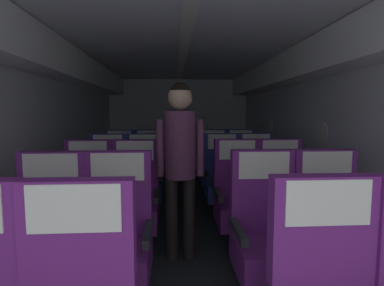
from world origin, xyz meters
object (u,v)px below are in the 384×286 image
object	(u,v)px
seat_d_left_window	(107,182)
seat_b_left_aisle	(117,241)
seat_d_left_aisle	(144,181)
seat_e_left_window	(119,169)
flight_attendant	(180,152)
seat_c_right_window	(239,200)
seat_b_right_window	(267,238)
seat_d_right_window	(223,180)
seat_e_left_aisle	(149,168)
seat_b_left_window	(48,244)
seat_e_right_aisle	(242,167)
seat_c_left_window	(87,203)
seat_c_left_aisle	(135,202)
seat_d_right_aisle	(257,180)
seat_e_right_window	(214,168)
seat_c_right_aisle	(282,200)
seat_b_right_aisle	(331,236)

from	to	relation	value
seat_d_left_window	seat_b_left_aisle	bearing A→B (deg)	-75.87
seat_d_left_aisle	seat_e_left_window	world-z (taller)	same
flight_attendant	seat_c_right_window	bearing A→B (deg)	13.27
seat_b_right_window	seat_d_left_aisle	world-z (taller)	same
seat_d_right_window	seat_e_left_aisle	bearing A→B (deg)	138.67
seat_b_left_window	seat_d_left_aisle	distance (m)	1.90
seat_e_right_aisle	seat_c_left_window	bearing A→B (deg)	-137.39
seat_c_left_aisle	seat_e_left_aisle	bearing A→B (deg)	90.11
seat_c_left_aisle	seat_d_right_aisle	world-z (taller)	same
seat_b_right_window	seat_e_right_aisle	xyz separation A→B (m)	(0.46, 2.76, 0.00)
seat_b_left_aisle	seat_e_right_window	world-z (taller)	same
seat_c_right_aisle	seat_c_left_window	bearing A→B (deg)	179.69
seat_b_right_aisle	seat_c_left_aisle	distance (m)	1.79
seat_c_right_aisle	seat_e_left_aisle	distance (m)	2.38
seat_b_left_aisle	seat_b_right_aisle	bearing A→B (deg)	-0.50
seat_b_left_window	seat_e_left_window	bearing A→B (deg)	90.07
seat_c_left_aisle	seat_d_left_aisle	xyz separation A→B (m)	(0.00, 0.92, 0.00)
seat_d_left_window	seat_e_left_aisle	bearing A→B (deg)	63.11
seat_e_right_window	flight_attendant	distance (m)	2.27
seat_e_right_window	flight_attendant	size ratio (longest dim) A/B	0.66
seat_c_left_aisle	seat_e_left_aisle	world-z (taller)	same
seat_e_left_window	seat_e_right_window	world-z (taller)	same
flight_attendant	seat_c_left_window	bearing A→B (deg)	151.01
seat_b_right_aisle	seat_d_right_aisle	xyz separation A→B (m)	(-0.01, 1.85, 0.00)
seat_d_right_window	flight_attendant	xyz separation A→B (m)	(-0.59, -1.19, 0.54)
seat_e_left_window	seat_e_left_aisle	size ratio (longest dim) A/B	1.00
seat_d_right_aisle	flight_attendant	world-z (taller)	flight_attendant
seat_b_left_window	seat_d_left_aisle	size ratio (longest dim) A/B	1.00
seat_b_right_window	flight_attendant	size ratio (longest dim) A/B	0.66
seat_b_right_aisle	flight_attendant	bearing A→B (deg)	148.84
seat_d_right_window	seat_e_left_aisle	size ratio (longest dim) A/B	1.00
seat_c_right_aisle	seat_c_right_window	distance (m)	0.46
seat_e_left_window	seat_e_right_window	bearing A→B (deg)	0.73
seat_b_right_aisle	seat_c_right_window	xyz separation A→B (m)	(-0.47, 0.93, 0.00)
seat_c_right_window	seat_d_left_aisle	bearing A→B (deg)	139.08
seat_d_left_window	seat_d_right_aisle	world-z (taller)	same
seat_b_right_aisle	seat_c_right_window	world-z (taller)	same
seat_b_left_aisle	seat_d_right_window	xyz separation A→B (m)	(1.05, 1.83, 0.00)
seat_c_right_aisle	seat_c_right_window	world-z (taller)	same
seat_c_left_window	seat_c_left_aisle	world-z (taller)	same
seat_b_right_aisle	seat_e_left_aisle	distance (m)	3.16
seat_b_right_aisle	seat_c_left_window	world-z (taller)	same
seat_c_left_aisle	seat_d_left_aisle	distance (m)	0.92
seat_e_right_aisle	seat_c_right_window	bearing A→B (deg)	-104.04
seat_d_left_aisle	seat_b_left_aisle	bearing A→B (deg)	-90.32
seat_d_right_window	seat_e_right_window	xyz separation A→B (m)	(0.01, 0.93, 0.00)
seat_b_right_window	seat_e_left_aisle	bearing A→B (deg)	111.02
seat_b_right_window	seat_e_right_aisle	bearing A→B (deg)	80.53
seat_d_left_window	seat_c_left_window	bearing A→B (deg)	-90.31
seat_c_right_aisle	seat_d_right_window	distance (m)	1.03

